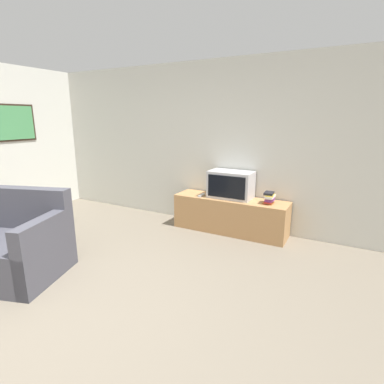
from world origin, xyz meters
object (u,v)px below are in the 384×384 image
(tv_stand, at_px, (230,215))
(remote_on_stand, at_px, (201,195))
(television, at_px, (231,184))
(book_stack, at_px, (269,198))

(tv_stand, relative_size, remote_on_stand, 8.65)
(television, bearing_deg, tv_stand, -65.73)
(book_stack, relative_size, remote_on_stand, 1.09)
(tv_stand, height_order, television, television)
(book_stack, bearing_deg, television, 175.09)
(television, height_order, book_stack, television)
(remote_on_stand, bearing_deg, book_stack, 4.80)
(tv_stand, xyz_separation_m, book_stack, (0.59, -0.01, 0.35))
(book_stack, bearing_deg, remote_on_stand, -175.20)
(television, height_order, remote_on_stand, television)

